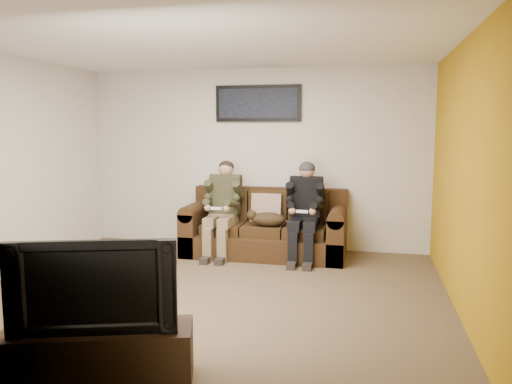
% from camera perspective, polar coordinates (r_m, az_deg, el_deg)
% --- Properties ---
extents(floor, '(5.00, 5.00, 0.00)m').
position_cam_1_polar(floor, '(5.42, -5.52, -11.54)').
color(floor, brown).
rests_on(floor, ground).
extents(ceiling, '(5.00, 5.00, 0.00)m').
position_cam_1_polar(ceiling, '(5.20, -5.89, 16.70)').
color(ceiling, silver).
rests_on(ceiling, ground).
extents(wall_back, '(5.00, 0.00, 5.00)m').
position_cam_1_polar(wall_back, '(7.31, -0.12, 3.80)').
color(wall_back, beige).
rests_on(wall_back, ground).
extents(wall_front, '(5.00, 0.00, 5.00)m').
position_cam_1_polar(wall_front, '(3.11, -18.87, -1.39)').
color(wall_front, beige).
rests_on(wall_front, ground).
extents(wall_right, '(0.00, 4.50, 4.50)m').
position_cam_1_polar(wall_right, '(4.97, 22.85, 1.55)').
color(wall_right, beige).
rests_on(wall_right, ground).
extents(accent_wall_right, '(0.00, 4.50, 4.50)m').
position_cam_1_polar(accent_wall_right, '(4.96, 22.73, 1.56)').
color(accent_wall_right, '#B18311').
rests_on(accent_wall_right, ground).
extents(sofa, '(2.20, 0.95, 0.90)m').
position_cam_1_polar(sofa, '(6.98, 1.14, -4.33)').
color(sofa, '#362110').
rests_on(sofa, ground).
extents(throw_pillow, '(0.42, 0.20, 0.42)m').
position_cam_1_polar(throw_pillow, '(6.96, 1.21, -1.85)').
color(throw_pillow, tan).
rests_on(throw_pillow, sofa).
extents(throw_blanket, '(0.45, 0.22, 0.08)m').
position_cam_1_polar(throw_blanket, '(7.31, -3.53, 0.64)').
color(throw_blanket, '#C5A891').
rests_on(throw_blanket, sofa).
extents(person_left, '(0.51, 0.87, 1.30)m').
position_cam_1_polar(person_left, '(6.87, -3.79, -1.24)').
color(person_left, '#7F6B4F').
rests_on(person_left, sofa).
extents(person_right, '(0.51, 0.86, 1.30)m').
position_cam_1_polar(person_right, '(6.64, 5.62, -1.52)').
color(person_right, black).
rests_on(person_right, sofa).
extents(cat, '(0.66, 0.26, 0.24)m').
position_cam_1_polar(cat, '(6.69, 1.23, -3.09)').
color(cat, '#402E19').
rests_on(cat, sofa).
extents(framed_poster, '(1.25, 0.05, 0.52)m').
position_cam_1_polar(framed_poster, '(7.26, 0.23, 10.09)').
color(framed_poster, black).
rests_on(framed_poster, wall_back).
extents(tv_stand, '(1.34, 0.78, 0.40)m').
position_cam_1_polar(tv_stand, '(3.75, -17.56, -17.48)').
color(tv_stand, black).
rests_on(tv_stand, ground).
extents(television, '(1.09, 0.47, 0.63)m').
position_cam_1_polar(television, '(3.56, -17.89, -9.89)').
color(television, black).
rests_on(television, tv_stand).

